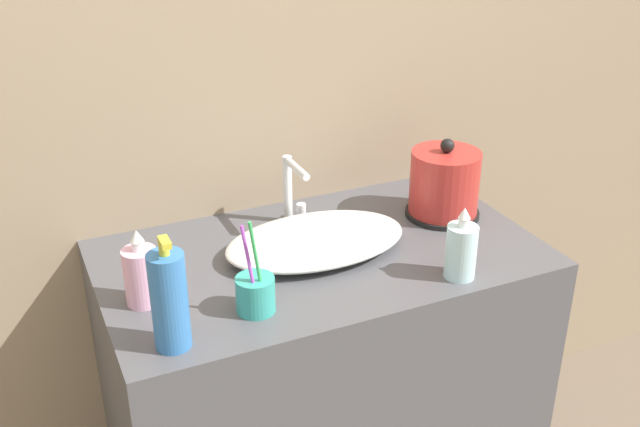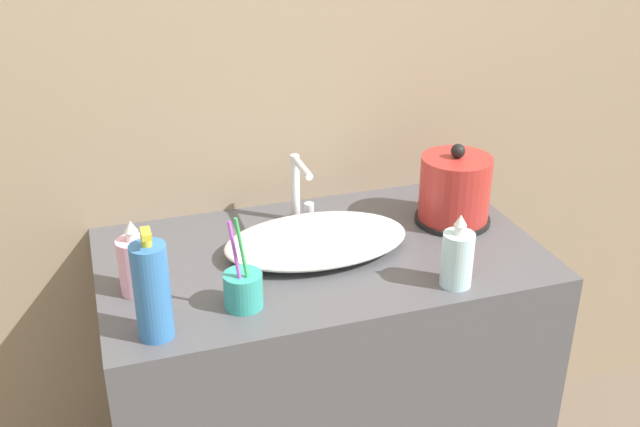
# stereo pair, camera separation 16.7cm
# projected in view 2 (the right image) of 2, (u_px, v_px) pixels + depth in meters

# --- Properties ---
(wall_back) EXTENTS (6.00, 0.04, 2.60)m
(wall_back) POSITION_uv_depth(u_px,v_px,m) (281.00, 21.00, 1.77)
(wall_back) COLOR gray
(wall_back) RESTS_ON ground_plane
(vanity_counter) EXTENTS (1.00, 0.58, 0.83)m
(vanity_counter) POSITION_uv_depth(u_px,v_px,m) (321.00, 396.00, 1.90)
(vanity_counter) COLOR #4C4C51
(vanity_counter) RESTS_ON ground_plane
(sink_basin) EXTENTS (0.43, 0.26, 0.06)m
(sink_basin) POSITION_uv_depth(u_px,v_px,m) (316.00, 240.00, 1.71)
(sink_basin) COLOR white
(sink_basin) RESTS_ON vanity_counter
(faucet) EXTENTS (0.06, 0.13, 0.17)m
(faucet) POSITION_uv_depth(u_px,v_px,m) (299.00, 186.00, 1.81)
(faucet) COLOR silver
(faucet) RESTS_ON vanity_counter
(electric_kettle) EXTENTS (0.19, 0.19, 0.20)m
(electric_kettle) POSITION_uv_depth(u_px,v_px,m) (454.00, 192.00, 1.82)
(electric_kettle) COLOR black
(electric_kettle) RESTS_ON vanity_counter
(toothbrush_cup) EXTENTS (0.08, 0.08, 0.21)m
(toothbrush_cup) POSITION_uv_depth(u_px,v_px,m) (243.00, 289.00, 1.50)
(toothbrush_cup) COLOR teal
(toothbrush_cup) RESTS_ON vanity_counter
(lotion_bottle) EXTENTS (0.07, 0.07, 0.23)m
(lotion_bottle) POSITION_uv_depth(u_px,v_px,m) (152.00, 291.00, 1.38)
(lotion_bottle) COLOR #3370B7
(lotion_bottle) RESTS_ON vanity_counter
(shampoo_bottle) EXTENTS (0.07, 0.07, 0.17)m
(shampoo_bottle) POSITION_uv_depth(u_px,v_px,m) (135.00, 265.00, 1.54)
(shampoo_bottle) COLOR #EAA8C6
(shampoo_bottle) RESTS_ON vanity_counter
(mouthwash_bottle) EXTENTS (0.07, 0.07, 0.16)m
(mouthwash_bottle) POSITION_uv_depth(u_px,v_px,m) (457.00, 258.00, 1.56)
(mouthwash_bottle) COLOR silver
(mouthwash_bottle) RESTS_ON vanity_counter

